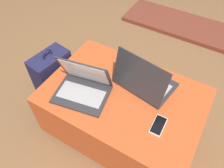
% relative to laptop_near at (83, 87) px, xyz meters
% --- Properties ---
extents(ground_plane, '(14.00, 14.00, 0.00)m').
position_rel_laptop_near_xyz_m(ground_plane, '(0.23, 0.11, -0.48)').
color(ground_plane, olive).
extents(ottoman, '(1.00, 0.68, 0.43)m').
position_rel_laptop_near_xyz_m(ottoman, '(0.23, 0.11, -0.26)').
color(ottoman, maroon).
rests_on(ottoman, ground_plane).
extents(laptop_near, '(0.36, 0.30, 0.25)m').
position_rel_laptop_near_xyz_m(laptop_near, '(0.00, 0.00, 0.00)').
color(laptop_near, '#333338').
rests_on(laptop_near, ottoman).
extents(laptop_far, '(0.39, 0.31, 0.26)m').
position_rel_laptop_near_xyz_m(laptop_far, '(0.30, 0.23, 0.00)').
color(laptop_far, '#333338').
rests_on(laptop_far, ottoman).
extents(cell_phone, '(0.07, 0.13, 0.01)m').
position_rel_laptop_near_xyz_m(cell_phone, '(0.50, 0.01, -0.05)').
color(cell_phone, white).
rests_on(cell_phone, ottoman).
extents(backpack, '(0.25, 0.31, 0.52)m').
position_rel_laptop_near_xyz_m(backpack, '(-0.40, 0.11, -0.26)').
color(backpack, '#23234C').
rests_on(backpack, ground_plane).
extents(fireplace_hearth, '(1.40, 0.50, 0.04)m').
position_rel_laptop_near_xyz_m(fireplace_hearth, '(0.23, 1.64, -0.45)').
color(fireplace_hearth, brown).
rests_on(fireplace_hearth, ground_plane).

